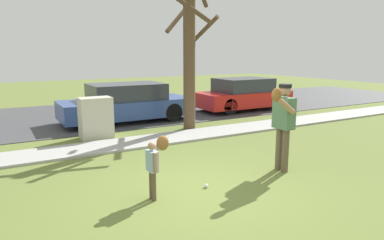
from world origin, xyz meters
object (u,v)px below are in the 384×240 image
at_px(baseball, 206,186).
at_px(street_tree_near, 189,50).
at_px(parked_wagon_blue, 127,103).
at_px(parked_hatchback_red, 243,95).
at_px(person_child, 155,159).
at_px(person_adult, 283,118).
at_px(utility_cabinet, 96,118).

bearing_deg(baseball, street_tree_near, 64.06).
relative_size(parked_wagon_blue, parked_hatchback_red, 1.13).
bearing_deg(person_child, parked_hatchback_red, 43.04).
distance_m(street_tree_near, parked_wagon_blue, 3.06).
xyz_separation_m(person_adult, parked_hatchback_red, (4.14, 6.58, -0.45)).
relative_size(baseball, parked_hatchback_red, 0.02).
height_order(baseball, parked_hatchback_red, parked_hatchback_red).
bearing_deg(baseball, parked_hatchback_red, 47.98).
height_order(person_child, street_tree_near, street_tree_near).
bearing_deg(baseball, parked_wagon_blue, 82.70).
height_order(utility_cabinet, parked_wagon_blue, parked_wagon_blue).
xyz_separation_m(person_adult, person_child, (-2.76, 0.03, -0.44)).
bearing_deg(person_adult, street_tree_near, -95.39).
bearing_deg(baseball, person_child, 177.45).
relative_size(person_adult, utility_cabinet, 1.53).
relative_size(street_tree_near, parked_hatchback_red, 1.16).
bearing_deg(parked_hatchback_red, person_adult, 57.82).
bearing_deg(utility_cabinet, baseball, -81.36).
distance_m(person_child, parked_wagon_blue, 6.76).
xyz_separation_m(person_child, parked_hatchback_red, (6.90, 6.55, -0.01)).
bearing_deg(parked_wagon_blue, parked_hatchback_red, -179.66).
height_order(street_tree_near, parked_wagon_blue, street_tree_near).
relative_size(person_adult, parked_hatchback_red, 0.45).
relative_size(person_child, utility_cabinet, 0.88).
relative_size(utility_cabinet, street_tree_near, 0.25).
relative_size(utility_cabinet, parked_hatchback_red, 0.29).
bearing_deg(street_tree_near, person_child, -125.24).
bearing_deg(person_child, utility_cabinet, 86.59).
height_order(person_adult, utility_cabinet, person_adult).
bearing_deg(person_child, person_adult, -1.15).
bearing_deg(street_tree_near, parked_hatchback_red, 29.26).
xyz_separation_m(person_adult, baseball, (-1.80, -0.01, -1.07)).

